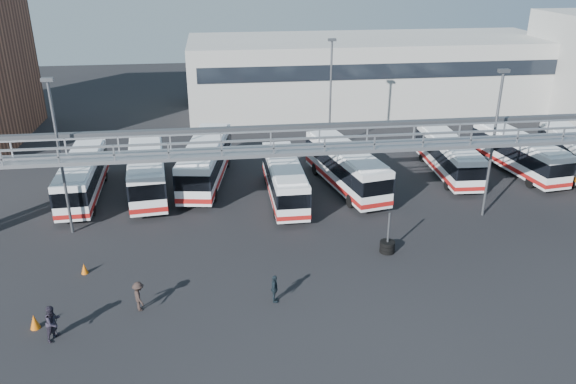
{
  "coord_description": "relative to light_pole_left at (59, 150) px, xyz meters",
  "views": [
    {
      "loc": [
        -6.19,
        -26.57,
        16.95
      ],
      "look_at": [
        -1.92,
        6.0,
        2.95
      ],
      "focal_mm": 35.0,
      "sensor_mm": 36.0,
      "label": 1
    }
  ],
  "objects": [
    {
      "name": "ground",
      "position": [
        16.0,
        -8.0,
        -5.73
      ],
      "size": [
        140.0,
        140.0,
        0.0
      ],
      "primitive_type": "plane",
      "color": "black",
      "rests_on": "ground"
    },
    {
      "name": "gantry",
      "position": [
        16.0,
        -2.13,
        -0.22
      ],
      "size": [
        51.4,
        5.15,
        7.1
      ],
      "color": "gray",
      "rests_on": "ground"
    },
    {
      "name": "warehouse",
      "position": [
        28.0,
        30.0,
        -1.73
      ],
      "size": [
        42.0,
        14.0,
        8.0
      ],
      "primitive_type": "cube",
      "color": "#9E9E99",
      "rests_on": "ground"
    },
    {
      "name": "light_pole_left",
      "position": [
        0.0,
        0.0,
        0.0
      ],
      "size": [
        0.7,
        0.35,
        10.21
      ],
      "color": "#4C4F54",
      "rests_on": "ground"
    },
    {
      "name": "light_pole_mid",
      "position": [
        28.0,
        -1.0,
        0.0
      ],
      "size": [
        0.7,
        0.35,
        10.21
      ],
      "color": "#4C4F54",
      "rests_on": "ground"
    },
    {
      "name": "light_pole_back",
      "position": [
        20.0,
        14.0,
        0.0
      ],
      "size": [
        0.7,
        0.35,
        10.21
      ],
      "color": "#4C4F54",
      "rests_on": "ground"
    },
    {
      "name": "bus_1",
      "position": [
        -0.3,
        5.78,
        -4.01
      ],
      "size": [
        2.75,
        10.32,
        3.11
      ],
      "rotation": [
        0.0,
        0.0,
        0.04
      ],
      "color": "silver",
      "rests_on": "ground"
    },
    {
      "name": "bus_2",
      "position": [
        4.35,
        6.41,
        -3.85
      ],
      "size": [
        3.71,
        11.38,
        3.4
      ],
      "rotation": [
        0.0,
        0.0,
        0.1
      ],
      "color": "silver",
      "rests_on": "ground"
    },
    {
      "name": "bus_3",
      "position": [
        8.78,
        7.59,
        -3.81
      ],
      "size": [
        4.44,
        11.66,
        3.46
      ],
      "rotation": [
        0.0,
        0.0,
        -0.16
      ],
      "color": "silver",
      "rests_on": "ground"
    },
    {
      "name": "bus_4",
      "position": [
        14.53,
        3.58,
        -4.05
      ],
      "size": [
        2.38,
        10.02,
        3.04
      ],
      "rotation": [
        0.0,
        0.0,
        0.01
      ],
      "color": "silver",
      "rests_on": "ground"
    },
    {
      "name": "bus_5",
      "position": [
        19.49,
        5.07,
        -3.9
      ],
      "size": [
        4.61,
        11.18,
        3.31
      ],
      "rotation": [
        0.0,
        0.0,
        0.2
      ],
      "color": "silver",
      "rests_on": "ground"
    },
    {
      "name": "bus_7",
      "position": [
        28.48,
        6.87,
        -4.02
      ],
      "size": [
        2.84,
        10.27,
        3.09
      ],
      "rotation": [
        0.0,
        0.0,
        -0.05
      ],
      "color": "silver",
      "rests_on": "ground"
    },
    {
      "name": "bus_8",
      "position": [
        34.52,
        6.62,
        -3.99
      ],
      "size": [
        3.7,
        10.57,
        3.14
      ],
      "rotation": [
        0.0,
        0.0,
        0.13
      ],
      "color": "silver",
      "rests_on": "ground"
    },
    {
      "name": "bus_9",
      "position": [
        38.99,
        5.87,
        -3.98
      ],
      "size": [
        4.33,
        10.64,
        3.15
      ],
      "rotation": [
        0.0,
        0.0,
        -0.19
      ],
      "color": "silver",
      "rests_on": "ground"
    },
    {
      "name": "pedestrian_a",
      "position": [
        1.59,
        -11.19,
        -4.95
      ],
      "size": [
        0.46,
        0.62,
        1.55
      ],
      "primitive_type": "imported",
      "rotation": [
        0.0,
        0.0,
        1.4
      ],
      "color": "black",
      "rests_on": "ground"
    },
    {
      "name": "pedestrian_b",
      "position": [
        1.65,
        -11.4,
        -4.82
      ],
      "size": [
        1.0,
        1.09,
        1.8
      ],
      "primitive_type": "imported",
      "rotation": [
        0.0,
        0.0,
        1.11
      ],
      "color": "#25202D",
      "rests_on": "ground"
    },
    {
      "name": "pedestrian_c",
      "position": [
        5.41,
        -9.53,
        -4.92
      ],
      "size": [
        0.94,
        1.19,
        1.62
      ],
      "primitive_type": "imported",
      "rotation": [
        0.0,
        0.0,
        1.95
      ],
      "color": "#2D211E",
      "rests_on": "ground"
    },
    {
      "name": "pedestrian_d",
      "position": [
        12.36,
        -9.7,
        -4.94
      ],
      "size": [
        0.53,
        0.97,
        1.57
      ],
      "primitive_type": "imported",
      "rotation": [
        0.0,
        0.0,
        1.4
      ],
      "color": "black",
      "rests_on": "ground"
    },
    {
      "name": "cone_left",
      "position": [
        0.46,
        -10.44,
        -5.35
      ],
      "size": [
        0.6,
        0.6,
        0.76
      ],
      "primitive_type": "cone",
      "rotation": [
        0.0,
        0.0,
        0.3
      ],
      "color": "#D15E0B",
      "rests_on": "ground"
    },
    {
      "name": "cone_right",
      "position": [
        1.84,
        -5.46,
        -5.41
      ],
      "size": [
        0.45,
        0.45,
        0.63
      ],
      "primitive_type": "cone",
      "rotation": [
        0.0,
        0.0,
        0.17
      ],
      "color": "#D15E0B",
      "rests_on": "ground"
    },
    {
      "name": "tire_stack",
      "position": [
        19.79,
        -5.31,
        -5.28
      ],
      "size": [
        0.93,
        0.93,
        2.65
      ],
      "color": "black",
      "rests_on": "ground"
    }
  ]
}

